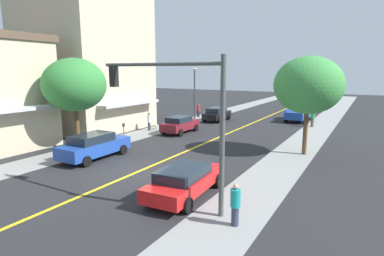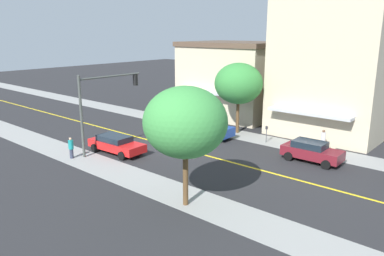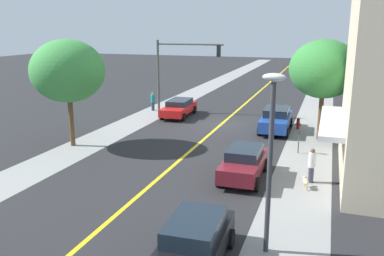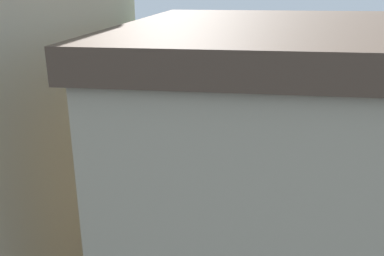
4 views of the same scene
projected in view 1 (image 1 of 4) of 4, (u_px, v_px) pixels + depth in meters
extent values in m
plane|color=#262628|center=(139.00, 171.00, 17.50)|extent=(140.00, 140.00, 0.00)
cube|color=gray|center=(61.00, 156.00, 20.71)|extent=(2.79, 126.00, 0.01)
cube|color=gray|center=(252.00, 194.00, 14.28)|extent=(2.79, 126.00, 0.01)
cube|color=yellow|center=(139.00, 171.00, 17.50)|extent=(0.20, 126.00, 0.00)
cube|color=beige|center=(84.00, 57.00, 29.92)|extent=(9.90, 9.20, 13.51)
cube|color=#B7BABF|center=(130.00, 103.00, 27.96)|extent=(1.09, 6.99, 0.24)
cylinder|color=brown|center=(77.00, 129.00, 22.31)|extent=(0.30, 0.30, 2.93)
ellipsoid|color=#337F38|center=(74.00, 85.00, 21.76)|extent=(4.32, 4.32, 3.67)
cylinder|color=brown|center=(305.00, 133.00, 20.80)|extent=(0.29, 0.29, 2.95)
ellipsoid|color=#3D8E42|center=(308.00, 85.00, 20.24)|extent=(4.38, 4.38, 3.72)
cylinder|color=red|center=(66.00, 154.00, 19.86)|extent=(0.24, 0.24, 0.65)
sphere|color=#232328|center=(66.00, 148.00, 19.79)|extent=(0.22, 0.22, 0.22)
cylinder|color=#232328|center=(64.00, 153.00, 19.94)|extent=(0.10, 0.10, 0.10)
cylinder|color=#232328|center=(68.00, 154.00, 19.77)|extent=(0.10, 0.10, 0.10)
cylinder|color=#4C4C51|center=(124.00, 134.00, 25.08)|extent=(0.07, 0.07, 1.14)
cube|color=#2D2D33|center=(124.00, 125.00, 24.95)|extent=(0.12, 0.18, 0.26)
cylinder|color=#474C47|center=(222.00, 139.00, 11.58)|extent=(0.20, 0.20, 6.08)
cylinder|color=#474C47|center=(159.00, 64.00, 12.48)|extent=(5.63, 0.14, 0.14)
cube|color=black|center=(114.00, 76.00, 13.75)|extent=(0.26, 0.32, 0.90)
sphere|color=red|center=(114.00, 70.00, 13.70)|extent=(0.20, 0.20, 0.20)
sphere|color=yellow|center=(114.00, 76.00, 13.75)|extent=(0.20, 0.20, 0.20)
sphere|color=green|center=(114.00, 83.00, 13.80)|extent=(0.20, 0.20, 0.20)
cylinder|color=#38383D|center=(195.00, 96.00, 34.20)|extent=(0.16, 0.16, 5.54)
ellipsoid|color=silver|center=(195.00, 69.00, 33.68)|extent=(0.70, 0.36, 0.24)
cube|color=red|center=(186.00, 182.00, 14.01)|extent=(2.04, 4.83, 0.60)
cube|color=#19232D|center=(183.00, 172.00, 13.71)|extent=(1.71, 2.64, 0.43)
cylinder|color=black|center=(185.00, 175.00, 15.84)|extent=(0.25, 0.65, 0.64)
cylinder|color=black|center=(218.00, 181.00, 15.04)|extent=(0.25, 0.65, 0.64)
cylinder|color=black|center=(149.00, 197.00, 13.10)|extent=(0.25, 0.65, 0.64)
cylinder|color=black|center=(187.00, 205.00, 12.29)|extent=(0.25, 0.65, 0.64)
cube|color=#1E429E|center=(95.00, 147.00, 19.97)|extent=(1.95, 4.84, 0.77)
cube|color=#19232D|center=(91.00, 138.00, 19.65)|extent=(1.68, 2.63, 0.52)
cylinder|color=black|center=(102.00, 146.00, 21.84)|extent=(0.23, 0.64, 0.64)
cylinder|color=black|center=(123.00, 150.00, 20.98)|extent=(0.23, 0.64, 0.64)
cylinder|color=black|center=(65.00, 157.00, 19.11)|extent=(0.23, 0.64, 0.64)
cylinder|color=black|center=(87.00, 161.00, 18.24)|extent=(0.23, 0.64, 0.64)
cube|color=black|center=(217.00, 115.00, 35.02)|extent=(1.92, 4.47, 0.66)
cube|color=#19232D|center=(216.00, 110.00, 34.72)|extent=(1.62, 2.44, 0.53)
cylinder|color=black|center=(215.00, 116.00, 36.74)|extent=(0.25, 0.65, 0.64)
cylinder|color=black|center=(229.00, 117.00, 35.95)|extent=(0.25, 0.65, 0.64)
cylinder|color=black|center=(204.00, 119.00, 34.20)|extent=(0.25, 0.65, 0.64)
cylinder|color=black|center=(219.00, 120.00, 33.42)|extent=(0.25, 0.65, 0.64)
cube|color=maroon|center=(180.00, 125.00, 28.24)|extent=(1.76, 4.20, 0.71)
cube|color=#19232D|center=(179.00, 119.00, 27.96)|extent=(1.53, 2.27, 0.47)
cylinder|color=black|center=(180.00, 126.00, 29.90)|extent=(0.23, 0.64, 0.64)
cylinder|color=black|center=(196.00, 128.00, 29.08)|extent=(0.23, 0.64, 0.64)
cylinder|color=black|center=(164.00, 131.00, 27.53)|extent=(0.23, 0.64, 0.64)
cylinder|color=black|center=(180.00, 133.00, 26.71)|extent=(0.23, 0.64, 0.64)
cube|color=#1E429E|center=(300.00, 114.00, 35.01)|extent=(2.15, 5.57, 0.78)
cube|color=#19232D|center=(302.00, 106.00, 35.70)|extent=(1.85, 2.05, 0.68)
cube|color=#1E429E|center=(289.00, 110.00, 34.47)|extent=(0.22, 2.86, 0.24)
cube|color=#1E429E|center=(306.00, 111.00, 33.54)|extent=(0.22, 2.86, 0.24)
cylinder|color=black|center=(295.00, 115.00, 37.14)|extent=(0.31, 0.81, 0.80)
cylinder|color=black|center=(312.00, 116.00, 36.13)|extent=(0.31, 0.81, 0.80)
cylinder|color=black|center=(286.00, 119.00, 34.03)|extent=(0.31, 0.81, 0.80)
cylinder|color=black|center=(304.00, 120.00, 33.02)|extent=(0.31, 0.81, 0.80)
cylinder|color=#33384C|center=(235.00, 216.00, 11.30)|extent=(0.27, 0.27, 0.72)
cylinder|color=teal|center=(235.00, 198.00, 11.18)|extent=(0.36, 0.36, 0.66)
sphere|color=tan|center=(236.00, 187.00, 11.10)|extent=(0.20, 0.20, 0.20)
cylinder|color=#33384C|center=(149.00, 126.00, 29.39)|extent=(0.25, 0.25, 0.76)
cylinder|color=silver|center=(149.00, 119.00, 29.26)|extent=(0.33, 0.33, 0.69)
sphere|color=brown|center=(149.00, 114.00, 29.18)|extent=(0.21, 0.21, 0.21)
cylinder|color=black|center=(198.00, 114.00, 37.89)|extent=(0.27, 0.27, 0.73)
cylinder|color=red|center=(198.00, 108.00, 37.77)|extent=(0.36, 0.36, 0.66)
sphere|color=#936B4C|center=(198.00, 105.00, 37.69)|extent=(0.21, 0.21, 0.21)
cylinder|color=brown|center=(312.00, 123.00, 31.19)|extent=(0.29, 0.29, 0.85)
cylinder|color=#288C38|center=(313.00, 115.00, 31.04)|extent=(0.39, 0.39, 0.77)
sphere|color=#936B4C|center=(313.00, 110.00, 30.95)|extent=(0.24, 0.24, 0.24)
ellipsoid|color=#C6B28C|center=(156.00, 126.00, 30.05)|extent=(0.37, 0.59, 0.24)
sphere|color=#C6B28C|center=(155.00, 125.00, 29.76)|extent=(0.19, 0.19, 0.19)
cylinder|color=#C6B28C|center=(156.00, 128.00, 29.91)|extent=(0.08, 0.08, 0.22)
cylinder|color=#C6B28C|center=(157.00, 128.00, 30.28)|extent=(0.08, 0.08, 0.22)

